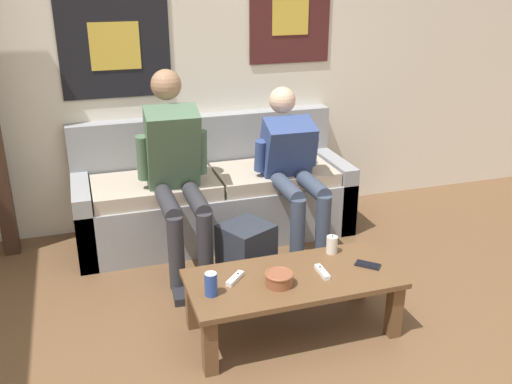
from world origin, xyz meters
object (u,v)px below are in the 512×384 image
object	(u,v)px
person_seated_teen	(293,166)
game_controller_near_right	(322,272)
coffee_table	(293,286)
drink_can_blue	(211,284)
cell_phone	(368,265)
backpack	(248,254)
person_seated_adult	(176,165)
pillar_candle	(332,245)
couch	(214,197)
ceramic_bowl	(279,278)
game_controller_near_left	(235,278)

from	to	relation	value
person_seated_teen	game_controller_near_right	xyz separation A→B (m)	(-0.21, -1.01, -0.25)
coffee_table	drink_can_blue	world-z (taller)	drink_can_blue
person_seated_teen	cell_phone	xyz separation A→B (m)	(0.06, -1.00, -0.26)
backpack	game_controller_near_right	distance (m)	0.69
coffee_table	cell_phone	bearing A→B (deg)	-2.26
person_seated_adult	pillar_candle	bearing A→B (deg)	-47.56
couch	cell_phone	bearing A→B (deg)	-68.41
couch	backpack	bearing A→B (deg)	-87.26
cell_phone	couch	bearing A→B (deg)	111.59
person_seated_teen	coffee_table	bearing A→B (deg)	-110.73
backpack	game_controller_near_right	world-z (taller)	backpack
ceramic_bowl	game_controller_near_left	distance (m)	0.24
person_seated_adult	person_seated_teen	xyz separation A→B (m)	(0.80, -0.02, -0.08)
game_controller_near_right	person_seated_adult	bearing A→B (deg)	120.11
backpack	cell_phone	world-z (taller)	backpack
couch	person_seated_adult	bearing A→B (deg)	-133.04
coffee_table	pillar_candle	xyz separation A→B (m)	(0.31, 0.18, 0.11)
backpack	person_seated_adult	bearing A→B (deg)	132.89
drink_can_blue	pillar_candle	bearing A→B (deg)	16.71
game_controller_near_right	person_seated_teen	bearing A→B (deg)	78.05
drink_can_blue	game_controller_near_left	bearing A→B (deg)	33.08
pillar_candle	coffee_table	bearing A→B (deg)	-149.14
couch	game_controller_near_left	xyz separation A→B (m)	(-0.20, -1.30, 0.06)
drink_can_blue	game_controller_near_left	size ratio (longest dim) A/B	0.97
couch	person_seated_teen	size ratio (longest dim) A/B	1.80
drink_can_blue	cell_phone	distance (m)	0.90
coffee_table	person_seated_adult	xyz separation A→B (m)	(-0.43, 1.00, 0.40)
couch	coffee_table	distance (m)	1.35
coffee_table	backpack	size ratio (longest dim) A/B	2.90
person_seated_adult	person_seated_teen	world-z (taller)	person_seated_adult
person_seated_adult	game_controller_near_right	world-z (taller)	person_seated_adult
game_controller_near_right	backpack	bearing A→B (deg)	109.92
game_controller_near_left	cell_phone	distance (m)	0.75
person_seated_teen	cell_phone	bearing A→B (deg)	-86.31
coffee_table	pillar_candle	bearing A→B (deg)	30.86
coffee_table	person_seated_adult	size ratio (longest dim) A/B	0.89
person_seated_teen	backpack	size ratio (longest dim) A/B	2.83
backpack	cell_phone	distance (m)	0.82
person_seated_teen	ceramic_bowl	distance (m)	1.16
coffee_table	pillar_candle	distance (m)	0.38
couch	person_seated_adult	world-z (taller)	person_seated_adult
couch	person_seated_teen	bearing A→B (deg)	-37.68
couch	game_controller_near_left	world-z (taller)	couch
game_controller_near_right	couch	bearing A→B (deg)	100.87
person_seated_teen	game_controller_near_left	xyz separation A→B (m)	(-0.68, -0.93, -0.25)
backpack	drink_can_blue	world-z (taller)	drink_can_blue
couch	coffee_table	bearing A→B (deg)	-85.55
game_controller_near_right	ceramic_bowl	bearing A→B (deg)	-172.32
person_seated_adult	game_controller_near_left	bearing A→B (deg)	-82.40
person_seated_teen	game_controller_near_left	bearing A→B (deg)	-126.17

